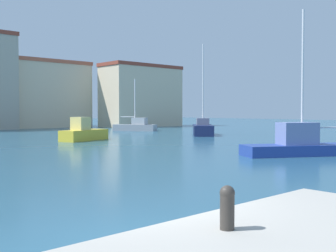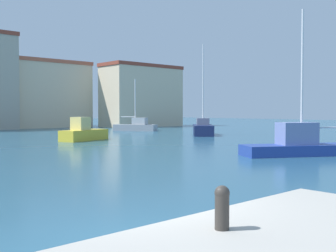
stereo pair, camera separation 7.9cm
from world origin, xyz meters
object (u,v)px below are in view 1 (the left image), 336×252
Objects in this scene: sailboat_navy_far_left at (203,128)px; motorboat_yellow_behind_lamppost at (84,133)px; sailboat_blue_outer_mooring at (300,144)px; sailboat_grey_near_pier at (136,126)px; mooring_bollard at (227,205)px.

sailboat_navy_far_left reaches higher than motorboat_yellow_behind_lamppost.
sailboat_navy_far_left is (9.57, 16.03, 0.06)m from sailboat_blue_outer_mooring.
sailboat_blue_outer_mooring is 0.88× the size of sailboat_navy_far_left.
sailboat_blue_outer_mooring is at bearing -110.21° from sailboat_grey_near_pier.
sailboat_blue_outer_mooring is 28.92m from sailboat_grey_near_pier.
mooring_bollard is 35.48m from sailboat_navy_far_left.
motorboat_yellow_behind_lamppost is (-2.86, 17.46, 0.02)m from sailboat_blue_outer_mooring.
sailboat_blue_outer_mooring reaches higher than mooring_bollard.
mooring_bollard is 0.07× the size of sailboat_navy_far_left.
mooring_bollard is 44.11m from sailboat_grey_near_pier.
sailboat_grey_near_pier is 16.08m from motorboat_yellow_behind_lamppost.
mooring_bollard is 0.07× the size of sailboat_blue_outer_mooring.
sailboat_grey_near_pier reaches higher than mooring_bollard.
sailboat_blue_outer_mooring reaches higher than motorboat_yellow_behind_lamppost.
sailboat_grey_near_pier is at bearing 87.83° from sailboat_navy_far_left.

